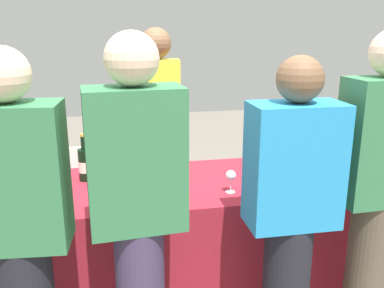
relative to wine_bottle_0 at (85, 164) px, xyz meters
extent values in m
cube|color=maroon|center=(0.67, -0.16, -0.50)|extent=(2.13, 0.83, 0.79)
cylinder|color=black|center=(0.00, 0.00, -0.01)|extent=(0.08, 0.08, 0.21)
cylinder|color=black|center=(0.00, 0.00, 0.14)|extent=(0.03, 0.03, 0.09)
cylinder|color=gold|center=(0.00, 0.00, 0.19)|extent=(0.03, 0.03, 0.02)
cylinder|color=silver|center=(0.00, 0.00, -0.02)|extent=(0.08, 0.08, 0.07)
cylinder|color=black|center=(0.58, -0.05, 0.00)|extent=(0.08, 0.08, 0.22)
cylinder|color=black|center=(0.58, -0.05, 0.15)|extent=(0.03, 0.03, 0.08)
cylinder|color=black|center=(0.58, -0.05, 0.20)|extent=(0.03, 0.03, 0.02)
cylinder|color=silver|center=(0.58, -0.05, -0.01)|extent=(0.08, 0.08, 0.08)
cylinder|color=black|center=(1.18, 0.03, 0.00)|extent=(0.07, 0.07, 0.23)
cylinder|color=black|center=(1.18, 0.03, 0.16)|extent=(0.03, 0.03, 0.08)
cylinder|color=maroon|center=(1.18, 0.03, 0.21)|extent=(0.03, 0.03, 0.02)
cylinder|color=silver|center=(1.18, 0.03, -0.01)|extent=(0.07, 0.07, 0.08)
cylinder|color=black|center=(1.27, -0.03, -0.01)|extent=(0.08, 0.08, 0.20)
cylinder|color=black|center=(1.27, -0.03, 0.13)|extent=(0.03, 0.03, 0.08)
cylinder|color=black|center=(1.27, -0.03, 0.18)|extent=(0.03, 0.03, 0.02)
cylinder|color=silver|center=(1.27, -0.03, -0.02)|extent=(0.08, 0.08, 0.07)
cylinder|color=black|center=(1.38, 0.06, 0.00)|extent=(0.07, 0.07, 0.21)
cylinder|color=black|center=(1.38, 0.06, 0.15)|extent=(0.03, 0.03, 0.09)
cylinder|color=black|center=(1.38, 0.06, 0.20)|extent=(0.03, 0.03, 0.02)
cylinder|color=silver|center=(1.38, 0.06, -0.01)|extent=(0.08, 0.08, 0.07)
cylinder|color=silver|center=(0.30, -0.28, -0.11)|extent=(0.07, 0.07, 0.00)
cylinder|color=silver|center=(0.30, -0.28, -0.07)|extent=(0.01, 0.01, 0.07)
sphere|color=silver|center=(0.30, -0.28, -0.01)|extent=(0.07, 0.07, 0.07)
sphere|color=#590C19|center=(0.30, -0.28, -0.02)|extent=(0.04, 0.04, 0.04)
cylinder|color=silver|center=(0.86, -0.38, -0.11)|extent=(0.06, 0.06, 0.00)
cylinder|color=silver|center=(0.86, -0.38, -0.07)|extent=(0.01, 0.01, 0.07)
sphere|color=silver|center=(0.86, -0.38, 0.00)|extent=(0.06, 0.06, 0.06)
cylinder|color=silver|center=(1.20, -0.27, -0.11)|extent=(0.07, 0.07, 0.00)
cylinder|color=silver|center=(1.20, -0.27, -0.07)|extent=(0.01, 0.01, 0.06)
sphere|color=silver|center=(1.20, -0.27, -0.01)|extent=(0.07, 0.07, 0.07)
cylinder|color=silver|center=(1.43, -0.39, -0.11)|extent=(0.06, 0.06, 0.00)
cylinder|color=silver|center=(1.43, -0.39, -0.07)|extent=(0.01, 0.01, 0.07)
sphere|color=silver|center=(1.43, -0.39, -0.01)|extent=(0.06, 0.06, 0.06)
sphere|color=#590C19|center=(1.43, -0.39, -0.02)|extent=(0.03, 0.03, 0.03)
cylinder|color=silver|center=(1.40, -0.11, -0.01)|extent=(0.18, 0.18, 0.20)
cylinder|color=black|center=(0.53, 0.54, -0.47)|extent=(0.19, 0.19, 0.86)
cube|color=yellow|center=(0.53, 0.54, 0.29)|extent=(0.36, 0.22, 0.65)
sphere|color=brown|center=(0.53, 0.54, 0.73)|extent=(0.23, 0.23, 0.23)
cube|color=#337247|center=(-0.23, -0.87, 0.25)|extent=(0.44, 0.27, 0.62)
sphere|color=beige|center=(-0.23, -0.87, 0.67)|extent=(0.23, 0.23, 0.23)
cube|color=#337247|center=(0.28, -0.85, 0.28)|extent=(0.44, 0.27, 0.64)
sphere|color=beige|center=(0.28, -0.85, 0.72)|extent=(0.23, 0.23, 0.23)
cube|color=#268CCC|center=(1.03, -0.86, 0.21)|extent=(0.44, 0.25, 0.60)
sphere|color=brown|center=(1.03, -0.86, 0.62)|extent=(0.22, 0.22, 0.22)
cylinder|color=brown|center=(1.52, -0.81, -0.47)|extent=(0.22, 0.22, 0.86)
cube|color=#337247|center=(1.52, -0.81, 0.29)|extent=(0.41, 0.24, 0.65)
cube|color=white|center=(-0.13, 0.81, -0.50)|extent=(0.53, 0.05, 0.78)
camera|label=1|loc=(0.18, -2.63, 0.85)|focal=39.30mm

